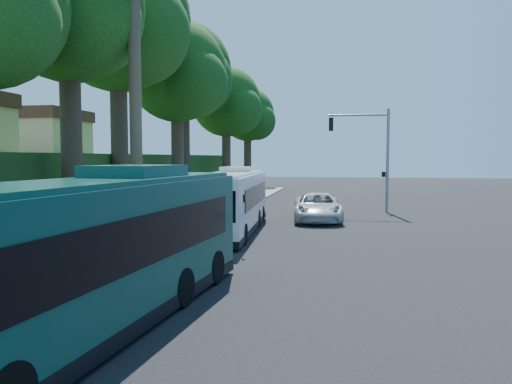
% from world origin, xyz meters
% --- Properties ---
extents(ground, '(140.00, 140.00, 0.00)m').
position_xyz_m(ground, '(0.00, 0.00, 0.00)').
color(ground, black).
rests_on(ground, ground).
extents(sidewalk, '(4.50, 70.00, 0.12)m').
position_xyz_m(sidewalk, '(-7.30, 0.00, 0.06)').
color(sidewalk, gray).
rests_on(sidewalk, ground).
extents(red_curb, '(0.25, 30.00, 0.13)m').
position_xyz_m(red_curb, '(-5.00, -4.00, 0.07)').
color(red_curb, maroon).
rests_on(red_curb, ground).
extents(grass_verge, '(8.00, 70.00, 0.06)m').
position_xyz_m(grass_verge, '(-13.00, 5.00, 0.03)').
color(grass_verge, '#234719').
rests_on(grass_verge, ground).
extents(bus_shelter, '(3.20, 1.51, 2.55)m').
position_xyz_m(bus_shelter, '(-7.26, -2.86, 1.81)').
color(bus_shelter, black).
rests_on(bus_shelter, ground).
extents(stop_sign_pole, '(0.35, 0.06, 3.17)m').
position_xyz_m(stop_sign_pole, '(-5.40, -5.00, 2.08)').
color(stop_sign_pole, gray).
rests_on(stop_sign_pole, ground).
extents(traffic_signal_pole, '(4.10, 0.30, 7.00)m').
position_xyz_m(traffic_signal_pole, '(3.78, 10.00, 4.42)').
color(traffic_signal_pole, gray).
rests_on(traffic_signal_pole, ground).
extents(hillside_backdrop, '(24.00, 60.00, 8.80)m').
position_xyz_m(hillside_backdrop, '(-26.30, 15.10, 2.44)').
color(hillside_backdrop, '#234719').
rests_on(hillside_backdrop, ground).
extents(tree_0, '(8.40, 8.00, 15.70)m').
position_xyz_m(tree_0, '(-12.40, -0.02, 11.20)').
color(tree_0, '#382B1E').
rests_on(tree_0, ground).
extents(tree_1, '(10.50, 10.00, 18.26)m').
position_xyz_m(tree_1, '(-13.37, 7.98, 12.73)').
color(tree_1, '#382B1E').
rests_on(tree_1, ground).
extents(tree_2, '(8.82, 8.40, 15.12)m').
position_xyz_m(tree_2, '(-11.89, 15.98, 10.48)').
color(tree_2, '#382B1E').
rests_on(tree_2, ground).
extents(tree_3, '(10.08, 9.60, 17.28)m').
position_xyz_m(tree_3, '(-13.88, 23.98, 11.98)').
color(tree_3, '#382B1E').
rests_on(tree_3, ground).
extents(tree_4, '(8.40, 8.00, 14.14)m').
position_xyz_m(tree_4, '(-11.40, 31.98, 9.73)').
color(tree_4, '#382B1E').
rests_on(tree_4, ground).
extents(tree_5, '(7.35, 7.00, 12.86)m').
position_xyz_m(tree_5, '(-10.41, 39.99, 8.96)').
color(tree_5, '#382B1E').
rests_on(tree_5, ground).
extents(white_bus, '(2.93, 11.02, 3.25)m').
position_xyz_m(white_bus, '(-3.65, -0.17, 1.59)').
color(white_bus, silver).
rests_on(white_bus, ground).
extents(teal_bus, '(3.68, 12.13, 3.56)m').
position_xyz_m(teal_bus, '(-3.50, -14.76, 1.74)').
color(teal_bus, '#0B3D34').
rests_on(teal_bus, ground).
extents(pickup, '(3.24, 6.12, 1.64)m').
position_xyz_m(pickup, '(0.36, 4.85, 0.82)').
color(pickup, silver).
rests_on(pickup, ground).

